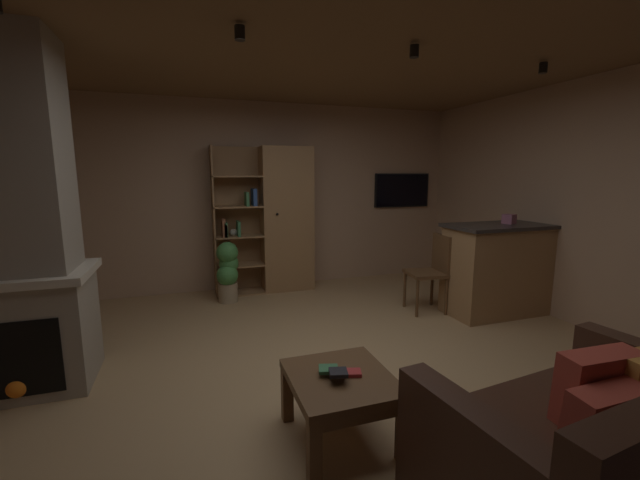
# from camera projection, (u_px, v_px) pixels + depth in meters

# --- Properties ---
(floor) EXTENTS (5.69, 5.51, 0.02)m
(floor) POSITION_uv_depth(u_px,v_px,m) (335.00, 373.00, 3.28)
(floor) COLOR tan
(floor) RESTS_ON ground
(wall_back) EXTENTS (5.81, 0.06, 2.61)m
(wall_back) POSITION_uv_depth(u_px,v_px,m) (267.00, 197.00, 5.67)
(wall_back) COLOR tan
(wall_back) RESTS_ON ground
(wall_right) EXTENTS (0.06, 5.51, 2.61)m
(wall_right) POSITION_uv_depth(u_px,v_px,m) (603.00, 206.00, 3.97)
(wall_right) COLOR tan
(wall_right) RESTS_ON ground
(ceiling) EXTENTS (5.69, 5.51, 0.02)m
(ceiling) POSITION_uv_depth(u_px,v_px,m) (338.00, 34.00, 2.85)
(ceiling) COLOR brown
(window_pane_back) EXTENTS (0.62, 0.01, 0.78)m
(window_pane_back) POSITION_uv_depth(u_px,v_px,m) (239.00, 207.00, 5.53)
(window_pane_back) COLOR white
(stone_fireplace) EXTENTS (0.94, 0.74, 2.61)m
(stone_fireplace) POSITION_uv_depth(u_px,v_px,m) (16.00, 236.00, 2.88)
(stone_fireplace) COLOR gray
(stone_fireplace) RESTS_ON ground
(bookshelf_cabinet) EXTENTS (1.35, 0.41, 1.99)m
(bookshelf_cabinet) POSITION_uv_depth(u_px,v_px,m) (280.00, 220.00, 5.50)
(bookshelf_cabinet) COLOR #997047
(bookshelf_cabinet) RESTS_ON ground
(kitchen_bar_counter) EXTENTS (1.42, 0.64, 1.06)m
(kitchen_bar_counter) POSITION_uv_depth(u_px,v_px,m) (504.00, 268.00, 4.63)
(kitchen_bar_counter) COLOR #997047
(kitchen_bar_counter) RESTS_ON ground
(tissue_box) EXTENTS (0.15, 0.15, 0.11)m
(tissue_box) POSITION_uv_depth(u_px,v_px,m) (509.00, 219.00, 4.56)
(tissue_box) COLOR #995972
(tissue_box) RESTS_ON kitchen_bar_counter
(leather_couch) EXTENTS (1.60, 1.09, 0.84)m
(leather_couch) POSITION_uv_depth(u_px,v_px,m) (594.00, 454.00, 1.88)
(leather_couch) COLOR #382116
(leather_couch) RESTS_ON ground
(coffee_table) EXTENTS (0.61, 0.67, 0.42)m
(coffee_table) POSITION_uv_depth(u_px,v_px,m) (341.00, 389.00, 2.40)
(coffee_table) COLOR brown
(coffee_table) RESTS_ON ground
(table_book_0) EXTENTS (0.15, 0.12, 0.02)m
(table_book_0) POSITION_uv_depth(u_px,v_px,m) (350.00, 373.00, 2.40)
(table_book_0) COLOR #B22D2D
(table_book_0) RESTS_ON coffee_table
(table_book_1) EXTENTS (0.14, 0.13, 0.02)m
(table_book_1) POSITION_uv_depth(u_px,v_px,m) (328.00, 369.00, 2.40)
(table_book_1) COLOR #387247
(table_book_1) RESTS_ON coffee_table
(table_book_2) EXTENTS (0.13, 0.12, 0.02)m
(table_book_2) POSITION_uv_depth(u_px,v_px,m) (338.00, 373.00, 2.31)
(table_book_2) COLOR black
(table_book_2) RESTS_ON coffee_table
(dining_chair) EXTENTS (0.47, 0.47, 0.92)m
(dining_chair) POSITION_uv_depth(u_px,v_px,m) (432.00, 267.00, 4.68)
(dining_chair) COLOR brown
(dining_chair) RESTS_ON ground
(potted_floor_plant) EXTENTS (0.29, 0.31, 0.78)m
(potted_floor_plant) POSITION_uv_depth(u_px,v_px,m) (228.00, 270.00, 5.02)
(potted_floor_plant) COLOR #9E896B
(potted_floor_plant) RESTS_ON ground
(wall_mounted_tv) EXTENTS (0.94, 0.06, 0.53)m
(wall_mounted_tv) POSITION_uv_depth(u_px,v_px,m) (402.00, 190.00, 6.28)
(wall_mounted_tv) COLOR black
(track_light_spot_1) EXTENTS (0.07, 0.07, 0.09)m
(track_light_spot_1) POSITION_uv_depth(u_px,v_px,m) (240.00, 33.00, 2.60)
(track_light_spot_1) COLOR black
(track_light_spot_2) EXTENTS (0.07, 0.07, 0.09)m
(track_light_spot_2) POSITION_uv_depth(u_px,v_px,m) (414.00, 51.00, 2.98)
(track_light_spot_2) COLOR black
(track_light_spot_3) EXTENTS (0.07, 0.07, 0.09)m
(track_light_spot_3) POSITION_uv_depth(u_px,v_px,m) (543.00, 68.00, 3.45)
(track_light_spot_3) COLOR black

